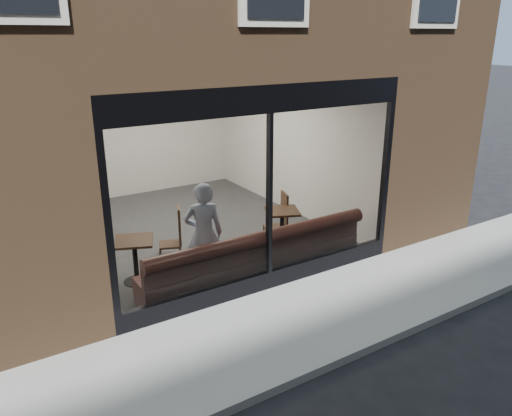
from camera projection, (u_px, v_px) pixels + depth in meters
ground at (357, 353)px, 6.39m from camera, size 120.00×120.00×0.00m
sidewalk_near at (309, 317)px, 7.18m from camera, size 40.00×2.00×0.01m
kerb_near at (360, 351)px, 6.33m from camera, size 40.00×0.10×0.12m
host_building_pier_right at (263, 118)px, 14.13m from camera, size 2.50×12.00×3.20m
host_building_backfill at (100, 116)px, 14.64m from camera, size 5.00×6.00×3.20m
cafe_floor at (190, 229)px, 10.37m from camera, size 6.00×6.00×0.00m
cafe_ceiling at (183, 72)px, 9.32m from camera, size 6.00×6.00×0.00m
cafe_wall_back at (135, 132)px, 12.23m from camera, size 5.00×0.00×5.00m
cafe_wall_left at (54, 173)px, 8.59m from camera, size 0.00×6.00×6.00m
cafe_wall_right at (289, 141)px, 11.11m from camera, size 0.00×6.00×6.00m
storefront_kick at (269, 280)px, 7.97m from camera, size 5.00×0.10×0.30m
storefront_header at (270, 99)px, 7.03m from camera, size 5.00×0.10×0.40m
storefront_mullion at (269, 196)px, 7.51m from camera, size 0.06×0.10×2.50m
storefront_glass at (270, 197)px, 7.49m from camera, size 4.80×0.00×4.80m
banquette at (255, 266)px, 8.27m from camera, size 4.00×0.55×0.45m
person at (204, 234)px, 7.92m from camera, size 0.73×0.60×1.71m
cafe_table_left at (134, 241)px, 7.96m from camera, size 0.78×0.78×0.04m
cafe_table_right at (282, 211)px, 9.30m from camera, size 0.79×0.79×0.04m
cafe_chair_left at (170, 244)px, 9.08m from camera, size 0.49×0.49×0.04m
cafe_chair_right at (275, 228)px, 9.86m from camera, size 0.49×0.49×0.04m
wall_poster at (68, 185)px, 7.94m from camera, size 0.02×0.58×0.77m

